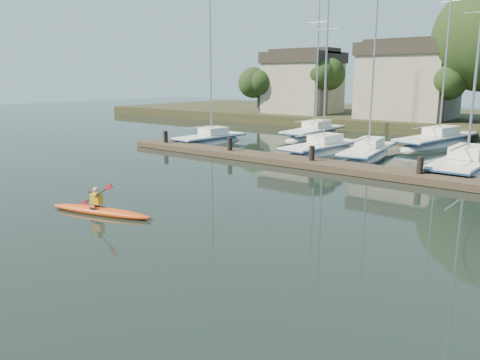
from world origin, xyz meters
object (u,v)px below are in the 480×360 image
Objects in this scene: sailboat_1 at (321,155)px; sailboat_6 at (436,147)px; sailboat_0 at (210,145)px; kayak at (100,210)px; sailboat_3 at (464,175)px; sailboat_5 at (313,138)px; sailboat_2 at (367,159)px; dock at (361,170)px.

sailboat_6 is at bearing 65.66° from sailboat_1.
sailboat_1 reaches higher than sailboat_0.
sailboat_0 is at bearing -167.65° from sailboat_1.
kayak is 19.14m from sailboat_3.
sailboat_2 is at bearing -44.94° from sailboat_5.
sailboat_0 is 0.67× the size of sailboat_6.
dock is 2.90× the size of sailboat_0.
kayak is 0.27× the size of sailboat_5.
sailboat_1 is 9.05m from sailboat_5.
kayak is 0.38× the size of sailboat_0.
sailboat_2 reaches higher than sailboat_3.
sailboat_2 is (3.15, 0.34, 0.01)m from sailboat_1.
sailboat_0 is 9.11m from sailboat_1.
sailboat_0 is 0.85× the size of sailboat_1.
sailboat_1 is at bearing -109.02° from sailboat_6.
sailboat_0 reaches higher than dock.
kayak is 0.31× the size of sailboat_2.
sailboat_1 is at bearing 175.19° from sailboat_3.
sailboat_0 is at bearing 104.55° from kayak.
sailboat_1 is (9.04, 1.16, 0.00)m from sailboat_0.
sailboat_3 is 0.88× the size of sailboat_5.
sailboat_3 is at bearing 4.65° from sailboat_0.
dock is at bearing -77.85° from sailboat_2.
sailboat_5 is (-9.99, 12.56, -0.41)m from dock.
dock is 2.09× the size of sailboat_5.
sailboat_0 is at bearing 178.94° from sailboat_2.
sailboat_1 is 0.85× the size of sailboat_5.
sailboat_1 is (-0.65, 18.04, -0.36)m from kayak.
sailboat_3 reaches higher than kayak.
sailboat_3 is 0.81× the size of sailboat_6.
sailboat_5 is (-14.14, 8.55, 0.01)m from sailboat_3.
sailboat_5 is 9.94m from sailboat_6.
sailboat_3 is at bearing -19.98° from sailboat_2.
sailboat_2 reaches higher than sailboat_1.
sailboat_1 reaches higher than kayak.
sailboat_6 is (4.33, 26.88, -0.38)m from kayak.
sailboat_1 is 0.97× the size of sailboat_2.
sailboat_6 reaches higher than sailboat_3.
sailboat_6 is at bearing 4.28° from sailboat_5.
sailboat_5 reaches higher than kayak.
kayak is 0.13× the size of dock.
dock is at bearing -134.98° from sailboat_3.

